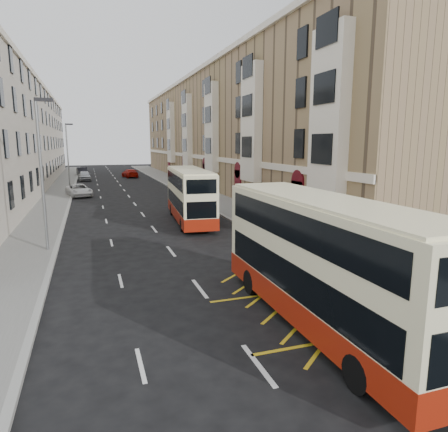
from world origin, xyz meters
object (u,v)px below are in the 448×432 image
object	(u,v)px
car_silver	(85,176)
car_red	(130,173)
street_lamp_far	(68,153)
pedestrian_far	(348,243)
white_van	(79,190)
double_decker_rear	(190,195)
pedestrian_mid	(424,266)
double_decker_front	(323,263)
street_lamp_near	(42,167)
car_dark	(82,172)

from	to	relation	value
car_silver	car_red	size ratio (longest dim) A/B	0.93
street_lamp_far	pedestrian_far	size ratio (longest dim) A/B	4.23
white_van	double_decker_rear	bearing A→B (deg)	-77.65
pedestrian_mid	car_silver	distance (m)	55.68
double_decker_front	white_van	bearing A→B (deg)	102.61
street_lamp_near	double_decker_front	xyz separation A→B (m)	(9.21, -12.49, -2.50)
street_lamp_near	street_lamp_far	world-z (taller)	same
pedestrian_mid	white_van	distance (m)	37.48
double_decker_rear	car_silver	bearing A→B (deg)	106.74
street_lamp_far	double_decker_front	xyz separation A→B (m)	(9.21, -42.49, -2.50)
pedestrian_far	pedestrian_mid	bearing A→B (deg)	128.31
street_lamp_near	pedestrian_far	bearing A→B (deg)	-27.16
street_lamp_near	car_dark	distance (m)	52.63
double_decker_front	car_red	world-z (taller)	double_decker_front
street_lamp_near	double_decker_front	bearing A→B (deg)	-53.62
pedestrian_far	white_van	xyz separation A→B (m)	(-12.85, 30.98, -0.42)
street_lamp_near	car_dark	xyz separation A→B (m)	(1.15, 52.47, -3.88)
white_van	pedestrian_mid	bearing A→B (deg)	-80.76
pedestrian_mid	car_dark	xyz separation A→B (m)	(-13.58, 63.60, -0.30)
car_silver	street_lamp_near	bearing A→B (deg)	-95.04
double_decker_front	car_red	xyz separation A→B (m)	(-0.29, 59.11, -1.44)
street_lamp_far	car_dark	world-z (taller)	street_lamp_far
pedestrian_far	car_dark	size ratio (longest dim) A/B	0.41
street_lamp_near	white_van	world-z (taller)	street_lamp_near
street_lamp_far	pedestrian_mid	world-z (taller)	street_lamp_far
street_lamp_far	white_van	world-z (taller)	street_lamp_far
street_lamp_near	pedestrian_mid	bearing A→B (deg)	-37.07
street_lamp_far	car_red	bearing A→B (deg)	61.77
pedestrian_mid	car_red	distance (m)	58.03
double_decker_front	double_decker_rear	world-z (taller)	double_decker_front
street_lamp_far	car_silver	size ratio (longest dim) A/B	1.78
double_decker_rear	car_dark	size ratio (longest dim) A/B	2.19
pedestrian_mid	pedestrian_far	distance (m)	4.01
double_decker_front	double_decker_rear	bearing A→B (deg)	89.70
white_van	car_red	bearing A→B (deg)	59.19
white_van	car_silver	xyz separation A→B (m)	(0.46, 19.18, 0.09)
street_lamp_near	double_decker_front	world-z (taller)	street_lamp_near
street_lamp_near	car_red	xyz separation A→B (m)	(8.92, 46.62, -3.94)
double_decker_rear	pedestrian_mid	size ratio (longest dim) A/B	5.56
white_van	car_dark	xyz separation A→B (m)	(0.00, 28.67, 0.08)
car_red	street_lamp_far	bearing A→B (deg)	53.05
double_decker_front	car_silver	distance (m)	56.01
street_lamp_near	street_lamp_far	distance (m)	30.00
double_decker_front	pedestrian_mid	xyz separation A→B (m)	(5.52, 1.37, -1.08)
street_lamp_near	double_decker_rear	distance (m)	11.26
double_decker_rear	pedestrian_far	xyz separation A→B (m)	(4.67, -12.90, -0.91)
pedestrian_mid	car_silver	bearing A→B (deg)	86.20
car_dark	car_silver	bearing A→B (deg)	-93.37
double_decker_rear	white_van	distance (m)	19.89
street_lamp_near	white_van	size ratio (longest dim) A/B	1.65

